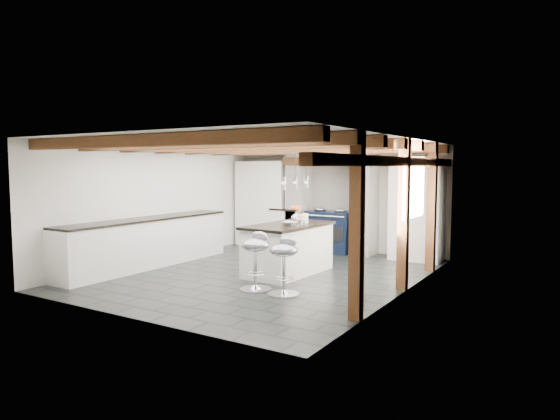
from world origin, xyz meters
The scene contains 6 objects.
ground centered at (0.00, 0.00, 0.00)m, with size 6.00×6.00×0.00m, color black.
room_shell centered at (-0.61, 1.42, 1.07)m, with size 6.00×6.03×6.00m.
range_cooker centered at (0.00, 2.68, 0.47)m, with size 1.00×0.63×0.99m.
kitchen_island centered at (0.35, 0.28, 0.45)m, with size 1.00×1.81×1.17m.
bar_stool_near centered at (1.07, -1.06, 0.53)m, with size 0.46×0.46×0.86m.
bar_stool_far centered at (0.55, -1.03, 0.56)m, with size 0.48×0.48×0.90m.
Camera 1 is at (4.76, -7.18, 1.88)m, focal length 32.00 mm.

